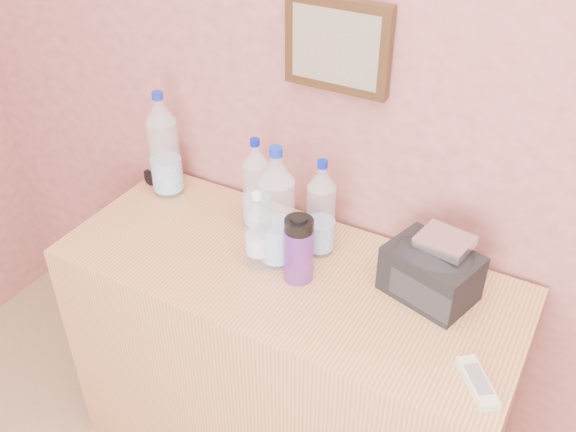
% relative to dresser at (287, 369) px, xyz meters
% --- Properties ---
extents(picture_frame, '(0.30, 0.03, 0.25)m').
position_rel_dresser_xyz_m(picture_frame, '(0.00, 0.27, 0.98)').
color(picture_frame, '#382311').
rests_on(picture_frame, room_shell).
extents(dresser, '(1.33, 0.56, 0.83)m').
position_rel_dresser_xyz_m(dresser, '(0.00, 0.00, 0.00)').
color(dresser, '#A7794B').
rests_on(dresser, ground).
extents(pet_large_a, '(0.10, 0.10, 0.36)m').
position_rel_dresser_xyz_m(pet_large_a, '(-0.54, 0.16, 0.58)').
color(pet_large_a, silver).
rests_on(pet_large_a, dresser).
extents(pet_large_b, '(0.08, 0.08, 0.30)m').
position_rel_dresser_xyz_m(pet_large_b, '(-0.19, 0.15, 0.55)').
color(pet_large_b, white).
rests_on(pet_large_b, dresser).
extents(pet_large_c, '(0.08, 0.08, 0.30)m').
position_rel_dresser_xyz_m(pet_large_c, '(0.04, 0.13, 0.55)').
color(pet_large_c, '#C8E5FE').
rests_on(pet_large_c, dresser).
extents(pet_large_d, '(0.10, 0.10, 0.37)m').
position_rel_dresser_xyz_m(pet_large_d, '(-0.05, 0.02, 0.58)').
color(pet_large_d, '#C8DFF9').
rests_on(pet_large_d, dresser).
extents(pet_small, '(0.07, 0.07, 0.24)m').
position_rel_dresser_xyz_m(pet_small, '(-0.08, -0.02, 0.52)').
color(pet_small, '#A9C5D1').
rests_on(pet_small, dresser).
extents(nalgene_bottle, '(0.08, 0.08, 0.20)m').
position_rel_dresser_xyz_m(nalgene_bottle, '(0.04, -0.01, 0.52)').
color(nalgene_bottle, purple).
rests_on(nalgene_bottle, dresser).
extents(sunglasses, '(0.14, 0.07, 0.04)m').
position_rel_dresser_xyz_m(sunglasses, '(-0.59, 0.18, 0.43)').
color(sunglasses, black).
rests_on(sunglasses, dresser).
extents(ac_remote, '(0.13, 0.15, 0.02)m').
position_rel_dresser_xyz_m(ac_remote, '(0.59, -0.15, 0.43)').
color(ac_remote, white).
rests_on(ac_remote, dresser).
extents(toiletry_bag, '(0.27, 0.22, 0.16)m').
position_rel_dresser_xyz_m(toiletry_bag, '(0.38, 0.10, 0.50)').
color(toiletry_bag, black).
rests_on(toiletry_bag, dresser).
extents(foil_packet, '(0.15, 0.13, 0.03)m').
position_rel_dresser_xyz_m(foil_packet, '(0.40, 0.12, 0.59)').
color(foil_packet, white).
rests_on(foil_packet, toiletry_bag).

